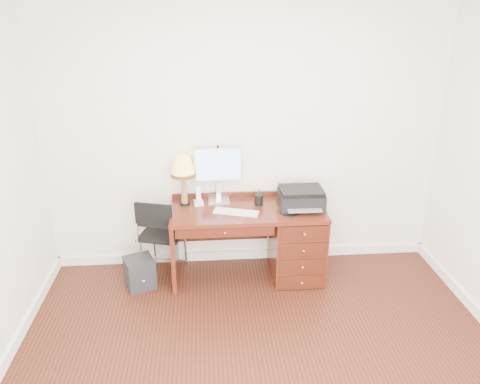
{
  "coord_description": "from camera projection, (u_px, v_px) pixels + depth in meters",
  "views": [
    {
      "loc": [
        -0.41,
        -2.75,
        2.63
      ],
      "look_at": [
        -0.09,
        1.2,
        1.01
      ],
      "focal_mm": 35.0,
      "sensor_mm": 36.0,
      "label": 1
    }
  ],
  "objects": [
    {
      "name": "pen_cup",
      "position": [
        259.0,
        200.0,
        4.64
      ],
      "size": [
        0.09,
        0.09,
        0.11
      ],
      "primitive_type": "cylinder",
      "color": "black",
      "rests_on": "desk"
    },
    {
      "name": "desk",
      "position": [
        279.0,
        238.0,
        4.72
      ],
      "size": [
        1.5,
        0.67,
        0.75
      ],
      "color": "#531D11",
      "rests_on": "ground"
    },
    {
      "name": "room_shell",
      "position": [
        255.0,
        317.0,
        4.12
      ],
      "size": [
        4.0,
        4.0,
        4.0
      ],
      "color": "white",
      "rests_on": "ground"
    },
    {
      "name": "equipment_box",
      "position": [
        140.0,
        272.0,
        4.6
      ],
      "size": [
        0.34,
        0.34,
        0.31
      ],
      "primitive_type": "cube",
      "rotation": [
        0.0,
        0.0,
        0.37
      ],
      "color": "black",
      "rests_on": "ground"
    },
    {
      "name": "chair",
      "position": [
        162.0,
        231.0,
        4.62
      ],
      "size": [
        0.51,
        0.51,
        0.87
      ],
      "rotation": [
        0.0,
        0.0,
        -0.28
      ],
      "color": "black",
      "rests_on": "ground"
    },
    {
      "name": "printer",
      "position": [
        301.0,
        198.0,
        4.58
      ],
      "size": [
        0.43,
        0.34,
        0.19
      ],
      "rotation": [
        0.0,
        0.0,
        -0.01
      ],
      "color": "black",
      "rests_on": "desk"
    },
    {
      "name": "leg_lamp",
      "position": [
        183.0,
        169.0,
        4.53
      ],
      "size": [
        0.25,
        0.25,
        0.5
      ],
      "color": "black",
      "rests_on": "desk"
    },
    {
      "name": "ground",
      "position": [
        265.0,
        374.0,
        3.56
      ],
      "size": [
        4.0,
        4.0,
        0.0
      ],
      "primitive_type": "plane",
      "color": "black",
      "rests_on": "ground"
    },
    {
      "name": "monitor",
      "position": [
        218.0,
        168.0,
        4.64
      ],
      "size": [
        0.48,
        0.16,
        0.55
      ],
      "rotation": [
        0.0,
        0.0,
        0.02
      ],
      "color": "silver",
      "rests_on": "desk"
    },
    {
      "name": "phone",
      "position": [
        199.0,
        199.0,
        4.64
      ],
      "size": [
        0.1,
        0.1,
        0.19
      ],
      "rotation": [
        0.0,
        0.0,
        0.15
      ],
      "color": "white",
      "rests_on": "desk"
    },
    {
      "name": "keyboard",
      "position": [
        236.0,
        212.0,
        4.47
      ],
      "size": [
        0.45,
        0.25,
        0.02
      ],
      "primitive_type": "cube",
      "rotation": [
        0.0,
        0.0,
        -0.3
      ],
      "color": "white",
      "rests_on": "desk"
    },
    {
      "name": "mouse_pad",
      "position": [
        290.0,
        212.0,
        4.48
      ],
      "size": [
        0.19,
        0.19,
        0.04
      ],
      "color": "black",
      "rests_on": "desk"
    }
  ]
}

